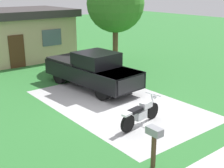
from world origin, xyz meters
TOP-DOWN VIEW (x-y plane):
  - ground_plane at (0.00, 0.00)m, footprint 80.00×80.00m
  - driveway_pad at (0.00, 0.00)m, footprint 4.99×8.19m
  - motorcycle at (-0.66, -2.20)m, footprint 2.20×0.76m
  - pickup_truck at (0.47, 2.72)m, footprint 2.47×5.77m
  - mailbox at (-2.36, -4.50)m, footprint 0.26×0.48m
  - shade_tree at (4.79, 6.06)m, footprint 3.75×3.75m
  - neighbor_house at (-0.93, 11.49)m, footprint 9.60×5.60m

SIDE VIEW (x-z plane):
  - ground_plane at x=0.00m, z-range 0.00..0.00m
  - driveway_pad at x=0.00m, z-range 0.00..0.01m
  - motorcycle at x=-0.66m, z-range -0.07..1.02m
  - pickup_truck at x=0.47m, z-range 0.00..1.90m
  - mailbox at x=-2.36m, z-range 0.35..1.61m
  - neighbor_house at x=-0.93m, z-range 0.04..3.54m
  - shade_tree at x=4.79m, z-range 1.02..6.86m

